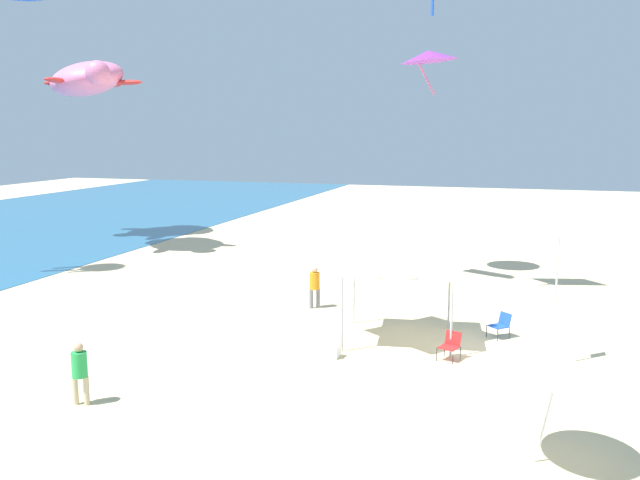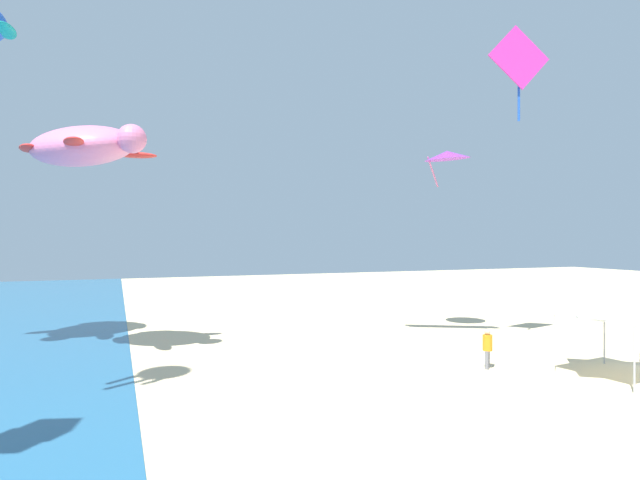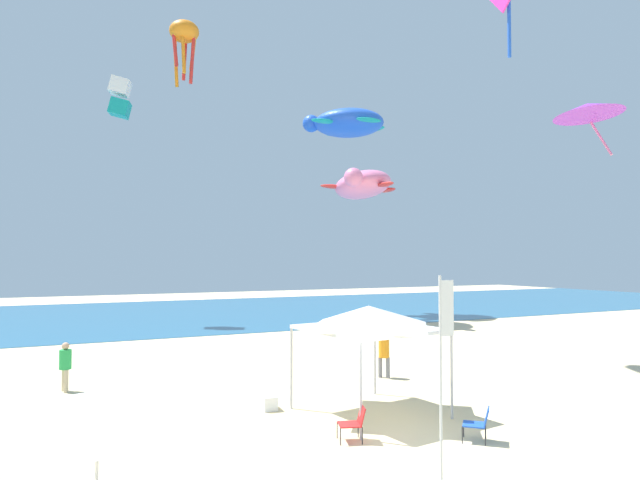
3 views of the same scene
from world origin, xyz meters
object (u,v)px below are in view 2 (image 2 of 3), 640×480
at_px(canopy_tent, 618,308).
at_px(kite_diamond_magenta, 519,61).
at_px(person_watching_sky, 487,345).
at_px(kite_turtle_pink, 85,146).
at_px(kite_delta_purple, 447,155).

height_order(canopy_tent, kite_diamond_magenta, kite_diamond_magenta).
height_order(person_watching_sky, kite_turtle_pink, kite_turtle_pink).
bearing_deg(canopy_tent, kite_turtle_pink, 60.25).
bearing_deg(kite_diamond_magenta, kite_delta_purple, -81.02).
height_order(kite_delta_purple, kite_diamond_magenta, kite_diamond_magenta).
bearing_deg(person_watching_sky, kite_delta_purple, -154.83).
height_order(kite_diamond_magenta, kite_turtle_pink, kite_diamond_magenta).
bearing_deg(person_watching_sky, kite_turtle_pink, -69.19).
bearing_deg(kite_delta_purple, person_watching_sky, -39.31).
distance_m(canopy_tent, kite_diamond_magenta, 12.46).
xyz_separation_m(kite_diamond_magenta, kite_turtle_pink, (5.65, 19.36, -4.43)).
relative_size(person_watching_sky, kite_diamond_magenta, 0.35).
bearing_deg(canopy_tent, kite_diamond_magenta, -0.79).
bearing_deg(person_watching_sky, kite_diamond_magenta, 170.95).
relative_size(canopy_tent, person_watching_sky, 2.32).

